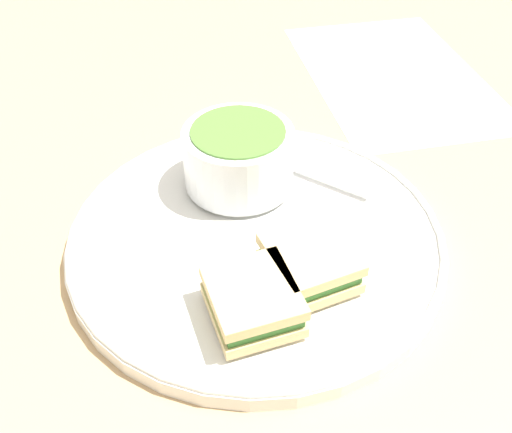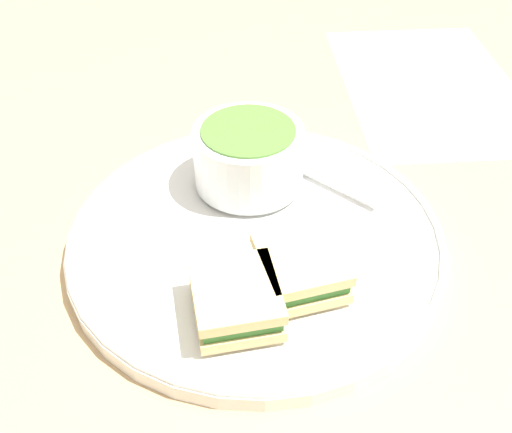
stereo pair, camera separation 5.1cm
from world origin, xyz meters
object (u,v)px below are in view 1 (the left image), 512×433
at_px(soup_bowl, 239,157).
at_px(sandwich_half_near, 253,301).
at_px(spoon, 279,161).
at_px(sandwich_half_far, 310,263).

relative_size(soup_bowl, sandwich_half_near, 1.11).
height_order(spoon, sandwich_half_near, sandwich_half_near).
xyz_separation_m(soup_bowl, sandwich_half_near, (0.05, -0.15, -0.01)).
bearing_deg(sandwich_half_far, soup_bowl, 128.31).
relative_size(soup_bowl, sandwich_half_far, 1.10).
xyz_separation_m(sandwich_half_near, sandwich_half_far, (0.03, 0.05, 0.00)).
distance_m(soup_bowl, sandwich_half_far, 0.13).
xyz_separation_m(soup_bowl, spoon, (0.03, 0.04, -0.03)).
relative_size(soup_bowl, spoon, 0.83).
xyz_separation_m(soup_bowl, sandwich_half_far, (0.08, -0.11, -0.01)).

